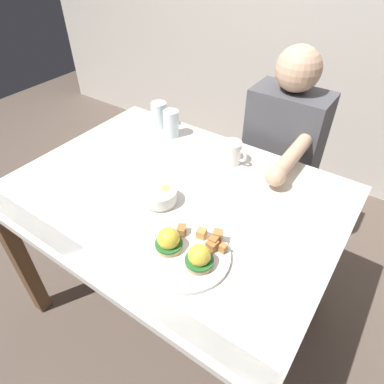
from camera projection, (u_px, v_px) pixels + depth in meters
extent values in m
plane|color=brown|center=(178.00, 303.00, 1.72)|extent=(6.00, 6.00, 0.00)
cube|color=white|center=(173.00, 195.00, 1.26)|extent=(1.20, 0.90, 0.03)
cube|color=#4C6BB7|center=(91.00, 263.00, 1.00)|extent=(1.20, 0.06, 0.00)
cube|color=#4C6BB7|center=(227.00, 145.00, 1.50)|extent=(1.20, 0.06, 0.00)
cube|color=brown|center=(21.00, 261.00, 1.49)|extent=(0.06, 0.06, 0.71)
cube|color=brown|center=(142.00, 172.00, 1.99)|extent=(0.06, 0.06, 0.71)
cube|color=brown|center=(328.00, 256.00, 1.51)|extent=(0.06, 0.06, 0.71)
cylinder|color=white|center=(186.00, 255.00, 1.01)|extent=(0.27, 0.27, 0.01)
cylinder|color=tan|center=(169.00, 246.00, 1.02)|extent=(0.08, 0.08, 0.02)
cylinder|color=#286B2D|center=(169.00, 243.00, 1.01)|extent=(0.08, 0.08, 0.01)
sphere|color=yellow|center=(168.00, 238.00, 1.00)|extent=(0.07, 0.07, 0.07)
cylinder|color=tan|center=(199.00, 263.00, 0.97)|extent=(0.08, 0.08, 0.02)
cylinder|color=#286B2D|center=(199.00, 260.00, 0.96)|extent=(0.08, 0.08, 0.01)
sphere|color=yellow|center=(199.00, 255.00, 0.95)|extent=(0.07, 0.07, 0.07)
cube|color=#B77A42|center=(181.00, 231.00, 1.06)|extent=(0.03, 0.03, 0.03)
cube|color=tan|center=(201.00, 233.00, 1.05)|extent=(0.03, 0.03, 0.03)
cube|color=#B77A42|center=(217.00, 236.00, 1.03)|extent=(0.04, 0.04, 0.04)
cube|color=#AD7038|center=(182.00, 229.00, 1.06)|extent=(0.04, 0.04, 0.03)
cube|color=#B77A42|center=(223.00, 248.00, 1.00)|extent=(0.02, 0.02, 0.03)
cube|color=#AD7038|center=(212.00, 245.00, 1.01)|extent=(0.03, 0.03, 0.03)
cube|color=#AD7038|center=(213.00, 242.00, 1.02)|extent=(0.03, 0.03, 0.03)
cylinder|color=white|center=(161.00, 201.00, 1.20)|extent=(0.10, 0.10, 0.01)
cylinder|color=white|center=(160.00, 195.00, 1.18)|extent=(0.12, 0.12, 0.04)
cube|color=#F4A85B|center=(159.00, 195.00, 1.18)|extent=(0.03, 0.03, 0.03)
cube|color=#EA6B70|center=(160.00, 194.00, 1.17)|extent=(0.03, 0.03, 0.02)
cube|color=#F4A85B|center=(166.00, 191.00, 1.19)|extent=(0.04, 0.04, 0.03)
cube|color=#B7E093|center=(160.00, 193.00, 1.20)|extent=(0.04, 0.04, 0.03)
cube|color=#F4A85B|center=(153.00, 193.00, 1.18)|extent=(0.03, 0.03, 0.02)
cube|color=#F4DB66|center=(161.00, 193.00, 1.18)|extent=(0.04, 0.04, 0.03)
cube|color=#B7E093|center=(155.00, 194.00, 1.20)|extent=(0.02, 0.02, 0.02)
cube|color=#B7E093|center=(153.00, 195.00, 1.19)|extent=(0.03, 0.03, 0.02)
cube|color=#F4A85B|center=(162.00, 195.00, 1.19)|extent=(0.03, 0.03, 0.03)
cylinder|color=white|center=(231.00, 152.00, 1.37)|extent=(0.08, 0.08, 0.09)
cylinder|color=black|center=(232.00, 144.00, 1.34)|extent=(0.07, 0.07, 0.01)
torus|color=white|center=(241.00, 155.00, 1.35)|extent=(0.06, 0.02, 0.06)
cube|color=silver|center=(193.00, 152.00, 1.45)|extent=(0.12, 0.01, 0.00)
cube|color=silver|center=(178.00, 146.00, 1.49)|extent=(0.04, 0.02, 0.00)
cylinder|color=silver|center=(171.00, 124.00, 1.52)|extent=(0.07, 0.07, 0.12)
cylinder|color=silver|center=(171.00, 127.00, 1.53)|extent=(0.06, 0.06, 0.09)
cylinder|color=silver|center=(159.00, 115.00, 1.59)|extent=(0.07, 0.07, 0.12)
cylinder|color=silver|center=(160.00, 119.00, 1.61)|extent=(0.07, 0.07, 0.07)
cylinder|color=#33333D|center=(246.00, 218.00, 1.88)|extent=(0.11, 0.11, 0.45)
cylinder|color=#33333D|center=(277.00, 232.00, 1.80)|extent=(0.11, 0.11, 0.45)
cube|color=#4C4C51|center=(284.00, 142.00, 1.59)|extent=(0.34, 0.20, 0.50)
sphere|color=#DBAD89|center=(298.00, 69.00, 1.37)|extent=(0.19, 0.19, 0.19)
cylinder|color=#DBAD89|center=(291.00, 157.00, 1.32)|extent=(0.06, 0.30, 0.06)
sphere|color=#DBAD89|center=(276.00, 176.00, 1.23)|extent=(0.08, 0.08, 0.08)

